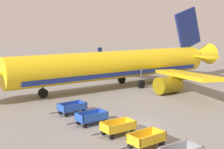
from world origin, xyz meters
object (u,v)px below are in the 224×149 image
(airplane, at_px, (123,65))
(baggage_cart_far_end, at_px, (72,108))
(baggage_cart_second_in_row, at_px, (146,139))
(baggage_cart_third_in_row, at_px, (118,127))
(baggage_cart_fourth_in_row, at_px, (91,117))

(airplane, bearing_deg, baggage_cart_far_end, -121.86)
(baggage_cart_second_in_row, xyz_separation_m, baggage_cart_far_end, (-4.54, 9.07, 0.00))
(baggage_cart_third_in_row, relative_size, baggage_cart_fourth_in_row, 1.01)
(baggage_cart_second_in_row, height_order, baggage_cart_fourth_in_row, same)
(airplane, relative_size, baggage_cart_fourth_in_row, 10.11)
(baggage_cart_far_end, bearing_deg, airplane, 58.14)
(airplane, xyz_separation_m, baggage_cart_far_end, (-7.52, -12.10, -2.45))
(baggage_cart_fourth_in_row, bearing_deg, airplane, 68.62)
(baggage_cart_fourth_in_row, xyz_separation_m, baggage_cart_far_end, (-1.44, 3.42, 0.00))
(baggage_cart_third_in_row, distance_m, baggage_cart_fourth_in_row, 3.35)
(airplane, xyz_separation_m, baggage_cart_third_in_row, (-4.38, -18.41, -2.45))
(baggage_cart_fourth_in_row, bearing_deg, baggage_cart_third_in_row, -59.52)
(airplane, height_order, baggage_cart_third_in_row, airplane)
(baggage_cart_second_in_row, bearing_deg, airplane, 82.00)
(baggage_cart_fourth_in_row, height_order, baggage_cart_far_end, same)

